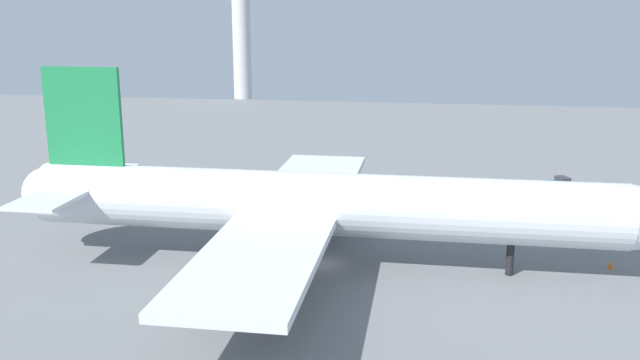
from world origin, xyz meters
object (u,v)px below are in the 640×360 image
object	(u,v)px
cargo_airplane	(317,205)
baggage_tug	(382,192)
control_tower	(241,13)
maintenance_van	(555,185)
safety_cone_nose	(610,265)

from	to	relation	value
cargo_airplane	baggage_tug	distance (m)	23.90
baggage_tug	control_tower	size ratio (longest dim) A/B	0.12
maintenance_van	control_tower	distance (m)	115.27
cargo_airplane	control_tower	world-z (taller)	control_tower
baggage_tug	safety_cone_nose	xyz separation A→B (m)	(22.61, -19.93, -0.79)
maintenance_van	safety_cone_nose	world-z (taller)	maintenance_van
safety_cone_nose	control_tower	bearing A→B (deg)	119.66
cargo_airplane	baggage_tug	bearing A→B (deg)	78.95
baggage_tug	maintenance_van	world-z (taller)	baggage_tug
cargo_airplane	safety_cone_nose	distance (m)	27.82
baggage_tug	control_tower	bearing A→B (deg)	114.49
safety_cone_nose	maintenance_van	bearing A→B (deg)	90.91
safety_cone_nose	cargo_airplane	bearing A→B (deg)	-173.51
maintenance_van	safety_cone_nose	distance (m)	27.78
baggage_tug	safety_cone_nose	world-z (taller)	baggage_tug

